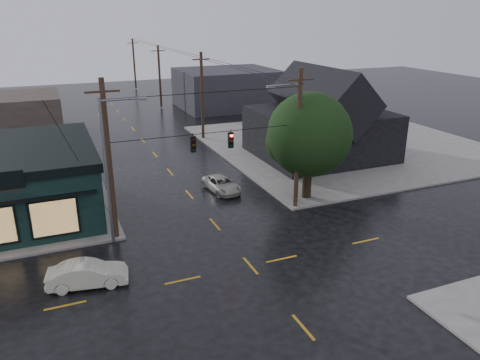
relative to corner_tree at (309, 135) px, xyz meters
name	(u,v)px	position (x,y,z in m)	size (l,w,h in m)	color
ground_plane	(250,266)	(-8.14, -7.70, -5.08)	(160.00, 160.00, 0.00)	black
sidewalk_ne	(343,143)	(11.86, 12.30, -5.01)	(28.00, 28.00, 0.15)	slate
ne_building	(321,112)	(6.86, 9.30, -0.61)	(12.60, 11.60, 8.75)	black
corner_tree	(309,135)	(0.00, 0.00, 0.00)	(6.35, 6.35, 8.13)	black
utility_pole_nw	(117,238)	(-14.64, -1.20, -5.08)	(2.00, 0.32, 10.15)	#342217
utility_pole_ne	(295,207)	(-1.64, -1.20, -5.08)	(2.00, 0.32, 10.15)	#342217
utility_pole_far_a	(203,139)	(-1.64, 20.30, -5.08)	(2.00, 0.32, 9.65)	#342217
utility_pole_far_b	(161,108)	(-1.64, 40.30, -5.08)	(2.00, 0.32, 9.15)	#342217
utility_pole_far_c	(136,89)	(-1.64, 60.30, -5.08)	(2.00, 0.32, 9.15)	#342217
span_signal_assembly	(212,142)	(-8.05, -1.20, 0.61)	(13.00, 0.48, 1.23)	black
streetlight_nw	(114,243)	(-14.94, -1.90, -5.08)	(5.40, 0.30, 9.15)	slate
streetlight_ne	(296,203)	(-1.14, -0.50, -5.08)	(5.40, 0.30, 9.15)	slate
bg_building_west	(7,114)	(-22.14, 32.30, -2.88)	(12.00, 10.00, 4.40)	#352926
bg_building_east	(227,88)	(7.86, 37.30, -2.28)	(14.00, 12.00, 5.60)	#292A2F
sedan_cream	(88,274)	(-16.88, -6.26, -4.40)	(1.44, 4.13, 1.36)	beige
suv_silver	(222,184)	(-5.50, 4.02, -4.50)	(1.93, 4.19, 1.16)	#A7A59A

